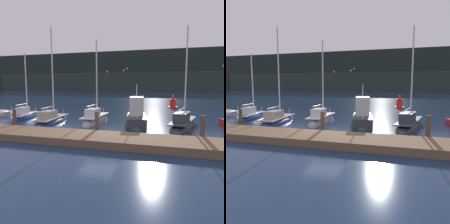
# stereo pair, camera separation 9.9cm
# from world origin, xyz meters

# --- Properties ---
(ground_plane) EXTENTS (400.00, 400.00, 0.00)m
(ground_plane) POSITION_xyz_m (0.00, 0.00, 0.00)
(ground_plane) COLOR #192D4C
(dock) EXTENTS (35.58, 2.80, 0.45)m
(dock) POSITION_xyz_m (0.00, -1.78, 0.23)
(dock) COLOR brown
(dock) RESTS_ON ground
(mooring_pile_1) EXTENTS (0.28, 0.28, 1.62)m
(mooring_pile_1) POSITION_xyz_m (-6.77, -0.13, 0.81)
(mooring_pile_1) COLOR #4C3D2D
(mooring_pile_1) RESTS_ON ground
(mooring_pile_2) EXTENTS (0.28, 0.28, 1.69)m
(mooring_pile_2) POSITION_xyz_m (0.00, -0.13, 0.84)
(mooring_pile_2) COLOR #4C3D2D
(mooring_pile_2) RESTS_ON ground
(mooring_pile_3) EXTENTS (0.28, 0.28, 1.67)m
(mooring_pile_3) POSITION_xyz_m (6.77, -0.13, 0.84)
(mooring_pile_3) COLOR #4C3D2D
(mooring_pile_3) RESTS_ON ground
(sailboat_berth_2) EXTENTS (2.22, 5.30, 7.38)m
(sailboat_berth_2) POSITION_xyz_m (-9.72, 4.94, 0.13)
(sailboat_berth_2) COLOR navy
(sailboat_berth_2) RESTS_ON ground
(sailboat_berth_3) EXTENTS (2.43, 6.14, 9.32)m
(sailboat_berth_3) POSITION_xyz_m (-5.87, 3.62, 0.14)
(sailboat_berth_3) COLOR navy
(sailboat_berth_3) RESTS_ON ground
(sailboat_berth_4) EXTENTS (1.60, 5.39, 8.34)m
(sailboat_berth_4) POSITION_xyz_m (-1.89, 4.60, 0.12)
(sailboat_berth_4) COLOR gray
(sailboat_berth_4) RESTS_ON ground
(motorboat_berth_5) EXTENTS (2.60, 5.24, 4.11)m
(motorboat_berth_5) POSITION_xyz_m (1.93, 4.57, 0.46)
(motorboat_berth_5) COLOR #2D3338
(motorboat_berth_5) RESTS_ON ground
(sailboat_berth_6) EXTENTS (2.91, 6.85, 8.83)m
(sailboat_berth_6) POSITION_xyz_m (5.80, 4.64, 0.15)
(sailboat_berth_6) COLOR #2D3338
(sailboat_berth_6) RESTS_ON ground
(channel_buoy) EXTENTS (1.40, 1.40, 1.93)m
(channel_buoy) POSITION_xyz_m (4.79, 20.87, 0.71)
(channel_buoy) COLOR red
(channel_buoy) RESTS_ON ground
(hillside_backdrop) EXTENTS (240.00, 23.00, 21.35)m
(hillside_backdrop) POSITION_xyz_m (-3.22, 107.16, 9.83)
(hillside_backdrop) COLOR #1E2823
(hillside_backdrop) RESTS_ON ground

